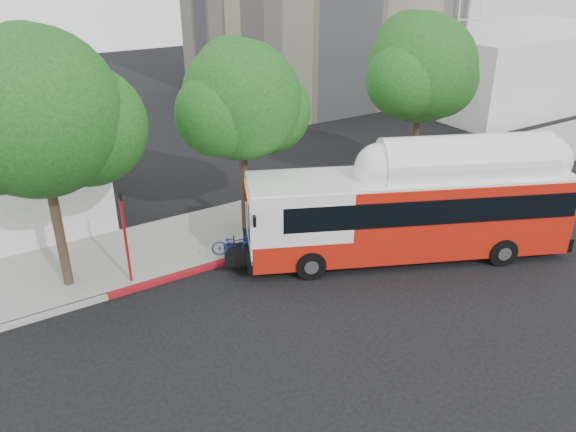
% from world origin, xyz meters
% --- Properties ---
extents(ground, '(120.00, 120.00, 0.00)m').
position_xyz_m(ground, '(0.00, 0.00, 0.00)').
color(ground, black).
rests_on(ground, ground).
extents(sidewalk, '(60.00, 5.00, 0.15)m').
position_xyz_m(sidewalk, '(0.00, 6.50, 0.07)').
color(sidewalk, gray).
rests_on(sidewalk, ground).
extents(curb_strip, '(60.00, 0.30, 0.15)m').
position_xyz_m(curb_strip, '(0.00, 3.90, 0.07)').
color(curb_strip, gray).
rests_on(curb_strip, ground).
extents(red_curb_segment, '(10.00, 0.32, 0.16)m').
position_xyz_m(red_curb_segment, '(-3.00, 3.90, 0.08)').
color(red_curb_segment, maroon).
rests_on(red_curb_segment, ground).
extents(street_tree_left, '(6.67, 5.80, 9.74)m').
position_xyz_m(street_tree_left, '(-8.53, 5.56, 6.60)').
color(street_tree_left, '#2D2116').
rests_on(street_tree_left, ground).
extents(street_tree_mid, '(5.75, 5.00, 8.62)m').
position_xyz_m(street_tree_mid, '(-0.59, 6.06, 5.91)').
color(street_tree_mid, '#2D2116').
rests_on(street_tree_mid, ground).
extents(street_tree_right, '(6.21, 5.40, 9.18)m').
position_xyz_m(street_tree_right, '(9.44, 5.86, 6.26)').
color(street_tree_right, '#2D2116').
rests_on(street_tree_right, ground).
extents(horizon_block, '(20.00, 12.00, 6.00)m').
position_xyz_m(horizon_block, '(30.00, 16.00, 3.00)').
color(horizon_block, silver).
rests_on(horizon_block, ground).
extents(transit_bus, '(13.85, 8.00, 4.17)m').
position_xyz_m(transit_bus, '(3.73, 0.45, 1.95)').
color(transit_bus, red).
rests_on(transit_bus, ground).
extents(signal_pole, '(0.11, 0.36, 3.83)m').
position_xyz_m(signal_pole, '(-6.91, 4.39, 1.96)').
color(signal_pole, '#B01217').
rests_on(signal_pole, ground).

